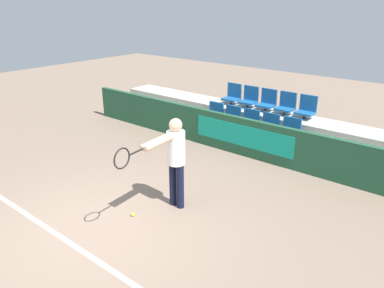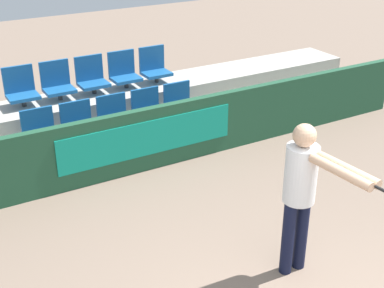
{
  "view_description": "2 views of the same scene",
  "coord_description": "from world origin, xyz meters",
  "px_view_note": "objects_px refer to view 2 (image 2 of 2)",
  "views": [
    {
      "loc": [
        4.51,
        -3.03,
        3.51
      ],
      "look_at": [
        0.13,
        2.35,
        0.81
      ],
      "focal_mm": 35.0,
      "sensor_mm": 36.0,
      "label": 1
    },
    {
      "loc": [
        -2.62,
        -1.99,
        3.61
      ],
      "look_at": [
        0.1,
        2.72,
        1.02
      ],
      "focal_mm": 50.0,
      "sensor_mm": 36.0,
      "label": 2
    }
  ],
  "objects_px": {
    "stadium_chair_7": "(92,77)",
    "stadium_chair_9": "(154,67)",
    "stadium_chair_3": "(148,110)",
    "stadium_chair_0": "(40,133)",
    "tennis_player": "(306,187)",
    "stadium_chair_8": "(124,72)",
    "stadium_chair_5": "(21,89)",
    "stadium_chair_1": "(78,125)",
    "stadium_chair_2": "(114,117)",
    "stadium_chair_4": "(180,104)",
    "stadium_chair_6": "(57,83)"
  },
  "relations": [
    {
      "from": "stadium_chair_6",
      "to": "stadium_chair_9",
      "type": "bearing_deg",
      "value": 0.0
    },
    {
      "from": "stadium_chair_4",
      "to": "tennis_player",
      "type": "distance_m",
      "value": 3.55
    },
    {
      "from": "stadium_chair_8",
      "to": "stadium_chair_5",
      "type": "bearing_deg",
      "value": 180.0
    },
    {
      "from": "stadium_chair_0",
      "to": "stadium_chair_3",
      "type": "xyz_separation_m",
      "value": [
        1.63,
        0.0,
        0.0
      ]
    },
    {
      "from": "stadium_chair_2",
      "to": "stadium_chair_5",
      "type": "xyz_separation_m",
      "value": [
        -1.09,
        0.85,
        0.37
      ]
    },
    {
      "from": "stadium_chair_1",
      "to": "tennis_player",
      "type": "bearing_deg",
      "value": -72.45
    },
    {
      "from": "stadium_chair_4",
      "to": "stadium_chair_9",
      "type": "xyz_separation_m",
      "value": [
        0.0,
        0.85,
        0.37
      ]
    },
    {
      "from": "tennis_player",
      "to": "stadium_chair_3",
      "type": "bearing_deg",
      "value": 85.74
    },
    {
      "from": "stadium_chair_3",
      "to": "stadium_chair_7",
      "type": "distance_m",
      "value": 1.08
    },
    {
      "from": "stadium_chair_3",
      "to": "stadium_chair_7",
      "type": "xyz_separation_m",
      "value": [
        -0.54,
        0.85,
        0.37
      ]
    },
    {
      "from": "stadium_chair_9",
      "to": "stadium_chair_3",
      "type": "bearing_deg",
      "value": -122.48
    },
    {
      "from": "stadium_chair_4",
      "to": "stadium_chair_6",
      "type": "height_order",
      "value": "stadium_chair_6"
    },
    {
      "from": "stadium_chair_2",
      "to": "stadium_chair_5",
      "type": "distance_m",
      "value": 1.43
    },
    {
      "from": "stadium_chair_0",
      "to": "stadium_chair_5",
      "type": "relative_size",
      "value": 1.0
    },
    {
      "from": "stadium_chair_6",
      "to": "stadium_chair_8",
      "type": "height_order",
      "value": "same"
    },
    {
      "from": "stadium_chair_3",
      "to": "stadium_chair_2",
      "type": "bearing_deg",
      "value": 180.0
    },
    {
      "from": "stadium_chair_3",
      "to": "stadium_chair_5",
      "type": "height_order",
      "value": "stadium_chair_5"
    },
    {
      "from": "stadium_chair_2",
      "to": "stadium_chair_3",
      "type": "xyz_separation_m",
      "value": [
        0.54,
        0.0,
        0.0
      ]
    },
    {
      "from": "stadium_chair_3",
      "to": "stadium_chair_9",
      "type": "height_order",
      "value": "stadium_chair_9"
    },
    {
      "from": "stadium_chair_1",
      "to": "stadium_chair_7",
      "type": "distance_m",
      "value": 1.08
    },
    {
      "from": "stadium_chair_7",
      "to": "stadium_chair_9",
      "type": "relative_size",
      "value": 1.0
    },
    {
      "from": "stadium_chair_6",
      "to": "stadium_chair_7",
      "type": "xyz_separation_m",
      "value": [
        0.54,
        0.0,
        0.0
      ]
    },
    {
      "from": "stadium_chair_0",
      "to": "tennis_player",
      "type": "bearing_deg",
      "value": -64.72
    },
    {
      "from": "stadium_chair_0",
      "to": "stadium_chair_9",
      "type": "height_order",
      "value": "stadium_chair_9"
    },
    {
      "from": "stadium_chair_2",
      "to": "stadium_chair_8",
      "type": "distance_m",
      "value": 1.08
    },
    {
      "from": "stadium_chair_4",
      "to": "tennis_player",
      "type": "bearing_deg",
      "value": -98.61
    },
    {
      "from": "stadium_chair_1",
      "to": "stadium_chair_4",
      "type": "distance_m",
      "value": 1.63
    },
    {
      "from": "stadium_chair_5",
      "to": "stadium_chair_7",
      "type": "relative_size",
      "value": 1.0
    },
    {
      "from": "stadium_chair_1",
      "to": "stadium_chair_7",
      "type": "xyz_separation_m",
      "value": [
        0.54,
        0.85,
        0.37
      ]
    },
    {
      "from": "stadium_chair_4",
      "to": "stadium_chair_7",
      "type": "bearing_deg",
      "value": 141.86
    },
    {
      "from": "stadium_chair_7",
      "to": "stadium_chair_2",
      "type": "bearing_deg",
      "value": -90.0
    },
    {
      "from": "stadium_chair_4",
      "to": "stadium_chair_7",
      "type": "height_order",
      "value": "stadium_chair_7"
    },
    {
      "from": "stadium_chair_6",
      "to": "stadium_chair_3",
      "type": "bearing_deg",
      "value": -38.14
    },
    {
      "from": "stadium_chair_4",
      "to": "stadium_chair_8",
      "type": "height_order",
      "value": "stadium_chair_8"
    },
    {
      "from": "stadium_chair_3",
      "to": "stadium_chair_1",
      "type": "bearing_deg",
      "value": 180.0
    },
    {
      "from": "stadium_chair_3",
      "to": "stadium_chair_5",
      "type": "xyz_separation_m",
      "value": [
        -1.63,
        0.85,
        0.37
      ]
    },
    {
      "from": "stadium_chair_2",
      "to": "stadium_chair_0",
      "type": "bearing_deg",
      "value": 180.0
    },
    {
      "from": "stadium_chair_1",
      "to": "stadium_chair_2",
      "type": "distance_m",
      "value": 0.54
    },
    {
      "from": "stadium_chair_1",
      "to": "stadium_chair_5",
      "type": "bearing_deg",
      "value": 122.48
    },
    {
      "from": "stadium_chair_2",
      "to": "stadium_chair_6",
      "type": "relative_size",
      "value": 1.0
    },
    {
      "from": "stadium_chair_5",
      "to": "stadium_chair_6",
      "type": "xyz_separation_m",
      "value": [
        0.54,
        0.0,
        0.0
      ]
    },
    {
      "from": "stadium_chair_7",
      "to": "stadium_chair_5",
      "type": "bearing_deg",
      "value": 180.0
    },
    {
      "from": "stadium_chair_2",
      "to": "stadium_chair_3",
      "type": "distance_m",
      "value": 0.54
    },
    {
      "from": "stadium_chair_1",
      "to": "stadium_chair_3",
      "type": "distance_m",
      "value": 1.09
    },
    {
      "from": "stadium_chair_0",
      "to": "stadium_chair_6",
      "type": "bearing_deg",
      "value": 57.52
    },
    {
      "from": "stadium_chair_6",
      "to": "stadium_chair_8",
      "type": "distance_m",
      "value": 1.09
    },
    {
      "from": "stadium_chair_6",
      "to": "stadium_chair_2",
      "type": "bearing_deg",
      "value": -57.52
    },
    {
      "from": "stadium_chair_2",
      "to": "stadium_chair_6",
      "type": "height_order",
      "value": "stadium_chair_6"
    },
    {
      "from": "stadium_chair_9",
      "to": "tennis_player",
      "type": "relative_size",
      "value": 0.34
    },
    {
      "from": "stadium_chair_7",
      "to": "tennis_player",
      "type": "bearing_deg",
      "value": -82.66
    }
  ]
}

